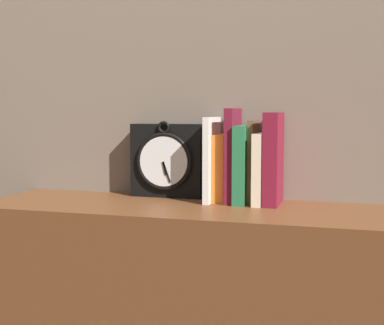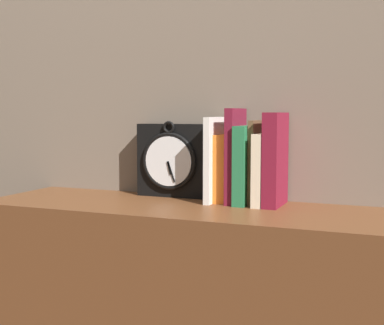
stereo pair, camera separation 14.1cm
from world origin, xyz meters
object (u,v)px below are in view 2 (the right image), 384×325
(book_slot1_orange, at_px, (225,168))
(book_slot4_brown, at_px, (256,162))
(book_slot3_green, at_px, (245,165))
(book_slot5_cream, at_px, (263,169))
(book_slot6_maroon, at_px, (275,159))
(book_slot2_maroon, at_px, (235,156))
(clock, at_px, (173,160))
(book_slot0_white, at_px, (215,160))

(book_slot1_orange, relative_size, book_slot4_brown, 0.83)
(book_slot3_green, distance_m, book_slot5_cream, 0.05)
(book_slot6_maroon, bearing_deg, book_slot2_maroon, 176.82)
(clock, distance_m, book_slot2_maroon, 0.21)
(book_slot0_white, distance_m, book_slot3_green, 0.09)
(book_slot2_maroon, bearing_deg, book_slot6_maroon, -3.18)
(clock, height_order, book_slot4_brown, book_slot4_brown)
(book_slot4_brown, relative_size, book_slot5_cream, 1.18)
(book_slot0_white, xyz_separation_m, book_slot2_maroon, (0.06, 0.00, 0.01))
(book_slot5_cream, bearing_deg, book_slot4_brown, 148.32)
(book_slot1_orange, xyz_separation_m, book_slot3_green, (0.06, -0.01, 0.01))
(book_slot1_orange, relative_size, book_slot3_green, 0.88)
(book_slot6_maroon, bearing_deg, book_slot5_cream, 179.63)
(book_slot2_maroon, relative_size, book_slot5_cream, 1.35)
(book_slot1_orange, bearing_deg, book_slot5_cream, -7.61)
(book_slot2_maroon, relative_size, book_slot3_green, 1.22)
(book_slot0_white, height_order, book_slot6_maroon, book_slot6_maroon)
(book_slot1_orange, height_order, book_slot2_maroon, book_slot2_maroon)
(book_slot0_white, xyz_separation_m, book_slot6_maroon, (0.17, -0.00, 0.01))
(book_slot0_white, relative_size, book_slot1_orange, 1.26)
(clock, bearing_deg, book_slot6_maroon, -7.03)
(book_slot0_white, bearing_deg, book_slot2_maroon, 4.52)
(book_slot0_white, height_order, book_slot1_orange, book_slot0_white)
(book_slot3_green, height_order, book_slot4_brown, book_slot4_brown)
(book_slot5_cream, bearing_deg, book_slot1_orange, 172.39)
(book_slot0_white, height_order, book_slot5_cream, book_slot0_white)
(book_slot3_green, bearing_deg, book_slot6_maroon, -0.93)
(book_slot1_orange, xyz_separation_m, book_slot2_maroon, (0.03, -0.01, 0.04))
(clock, xyz_separation_m, book_slot1_orange, (0.17, -0.02, -0.01))
(clock, height_order, book_slot6_maroon, book_slot6_maroon)
(book_slot3_green, height_order, book_slot5_cream, book_slot3_green)
(book_slot1_orange, height_order, book_slot6_maroon, book_slot6_maroon)
(clock, distance_m, book_slot6_maroon, 0.32)
(book_slot0_white, bearing_deg, book_slot1_orange, 27.92)
(clock, relative_size, book_slot4_brown, 0.99)
(book_slot1_orange, distance_m, book_slot4_brown, 0.09)
(book_slot5_cream, relative_size, book_slot6_maroon, 0.78)
(clock, relative_size, book_slot6_maroon, 0.90)
(book_slot1_orange, bearing_deg, book_slot6_maroon, -5.91)
(book_slot0_white, xyz_separation_m, book_slot4_brown, (0.11, 0.01, -0.00))
(clock, distance_m, book_slot4_brown, 0.26)
(book_slot5_cream, xyz_separation_m, book_slot6_maroon, (0.03, -0.00, 0.03))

